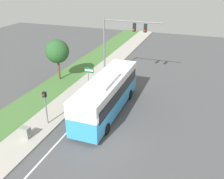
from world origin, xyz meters
name	(u,v)px	position (x,y,z in m)	size (l,w,h in m)	color
ground_plane	(109,141)	(0.00, 0.00, 0.00)	(80.00, 80.00, 0.00)	#4C4C4F
sidewalk	(40,125)	(-6.20, 0.00, 0.06)	(2.80, 80.00, 0.12)	#ADA89E
grass_verge	(10,119)	(-9.40, 0.00, 0.05)	(3.60, 80.00, 0.10)	#477538
lane_divider_near	(67,132)	(-3.60, 0.00, 0.00)	(0.14, 30.00, 0.01)	silver
bus	(107,93)	(-1.70, 4.19, 1.97)	(2.71, 10.73, 3.63)	#3393D1
signal_gantry	(120,37)	(-3.10, 11.98, 5.18)	(6.79, 0.41, 7.28)	slate
pedestrian_signal	(45,103)	(-5.71, 0.42, 2.09)	(0.28, 0.34, 3.07)	slate
street_sign	(89,75)	(-5.18, 7.74, 1.94)	(1.10, 0.08, 2.76)	slate
utility_cabinet	(25,132)	(-6.18, -1.90, 0.57)	(0.75, 0.52, 0.90)	gray
roadside_tree	(57,51)	(-9.92, 9.45, 3.54)	(2.75, 2.75, 4.83)	brown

